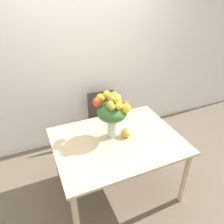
{
  "coord_description": "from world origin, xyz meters",
  "views": [
    {
      "loc": [
        -0.8,
        -1.71,
        2.29
      ],
      "look_at": [
        -0.03,
        0.09,
        1.09
      ],
      "focal_mm": 35.0,
      "sensor_mm": 36.0,
      "label": 1
    }
  ],
  "objects": [
    {
      "name": "ground_plane",
      "position": [
        0.0,
        0.0,
        0.0
      ],
      "size": [
        12.0,
        12.0,
        0.0
      ],
      "primitive_type": "plane",
      "color": "brown"
    },
    {
      "name": "flower_vase",
      "position": [
        -0.02,
        0.09,
        1.1
      ],
      "size": [
        0.36,
        0.35,
        0.54
      ],
      "color": "#B2CCBC",
      "rests_on": "dining_table"
    },
    {
      "name": "wall_back",
      "position": [
        0.0,
        1.22,
        1.35
      ],
      "size": [
        8.0,
        0.06,
        2.7
      ],
      "color": "white",
      "rests_on": "ground_plane"
    },
    {
      "name": "pumpkin",
      "position": [
        0.11,
        0.02,
        0.82
      ],
      "size": [
        0.12,
        0.12,
        0.11
      ],
      "color": "gold",
      "rests_on": "dining_table"
    },
    {
      "name": "dining_chair_near_window",
      "position": [
        0.18,
        0.89,
        0.46
      ],
      "size": [
        0.46,
        0.46,
        0.87
      ],
      "rotation": [
        0.0,
        0.0,
        -0.1
      ],
      "color": "#47382D",
      "rests_on": "ground_plane"
    },
    {
      "name": "dining_table",
      "position": [
        0.0,
        0.0,
        0.68
      ],
      "size": [
        1.38,
        1.05,
        0.78
      ],
      "color": "#D1B284",
      "rests_on": "ground_plane"
    }
  ]
}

